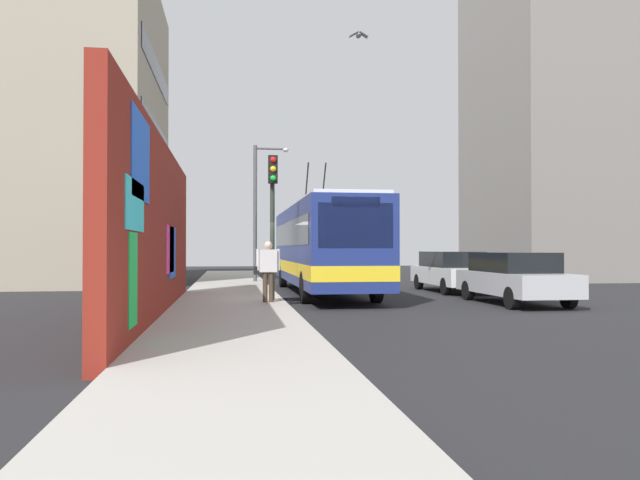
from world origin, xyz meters
The scene contains 13 objects.
ground_plane centered at (0.00, 0.00, 0.00)m, with size 80.00×80.00×0.00m, color #232326.
sidewalk_slab centered at (0.00, 1.60, 0.07)m, with size 48.00×3.20×0.15m, color #ADA8A0.
graffiti_wall centered at (-3.87, 3.35, 2.16)m, with size 14.31×0.32×4.31m.
building_far_left centered at (12.60, 9.20, 7.60)m, with size 12.50×7.70×15.20m.
building_far_right centered at (12.98, -17.00, 9.19)m, with size 9.45×8.66×18.39m.
city_bus centered at (3.55, -1.80, 1.86)m, with size 12.73×2.52×5.14m.
parked_car_silver centered at (-1.56, -7.00, 0.84)m, with size 4.81×1.92×1.58m.
parked_car_white centered at (3.77, -7.00, 0.84)m, with size 4.88×1.91×1.58m.
pedestrian_at_curb centered at (-1.53, 0.54, 1.19)m, with size 0.24×0.77×1.76m.
traffic_light centered at (-0.76, 0.35, 3.09)m, with size 0.49×0.28×4.38m.
street_lamp centered at (9.94, 0.26, 3.87)m, with size 0.44×1.69×6.48m.
flying_pigeons centered at (-2.46, -1.95, 7.71)m, with size 0.32×0.53×0.17m.
curbside_puddle centered at (1.09, -0.60, 0.00)m, with size 1.49×1.49×0.00m, color black.
Camera 1 is at (-19.24, 1.61, 1.70)m, focal length 34.33 mm.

